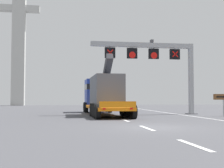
% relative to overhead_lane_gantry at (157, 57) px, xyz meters
% --- Properties ---
extents(ground, '(112.00, 112.00, 0.00)m').
position_rel_overhead_lane_gantry_xyz_m(ground, '(-4.21, -12.48, -5.53)').
color(ground, '#4C4C51').
extents(lane_markings, '(0.20, 58.70, 0.01)m').
position_rel_overhead_lane_gantry_xyz_m(lane_markings, '(-4.62, 9.57, -5.52)').
color(lane_markings, silver).
rests_on(lane_markings, ground).
extents(edge_line_right, '(0.20, 63.00, 0.01)m').
position_rel_overhead_lane_gantry_xyz_m(edge_line_right, '(1.99, -0.48, -5.53)').
color(edge_line_right, silver).
rests_on(edge_line_right, ground).
extents(overhead_lane_gantry, '(10.38, 0.90, 7.23)m').
position_rel_overhead_lane_gantry_xyz_m(overhead_lane_gantry, '(0.00, 0.00, 0.00)').
color(overhead_lane_gantry, '#9EA0A5').
rests_on(overhead_lane_gantry, ground).
extents(heavy_haul_truck_orange, '(3.16, 14.09, 5.30)m').
position_rel_overhead_lane_gantry_xyz_m(heavy_haul_truck_orange, '(-5.17, 1.33, -3.54)').
color(heavy_haul_truck_orange, orange).
rests_on(heavy_haul_truck_orange, ground).
extents(tourist_info_sign_brown, '(1.87, 0.15, 1.91)m').
position_rel_overhead_lane_gantry_xyz_m(tourist_info_sign_brown, '(4.59, -4.11, -4.05)').
color(tourist_info_sign_brown, '#9EA0A5').
rests_on(tourist_info_sign_brown, ground).
extents(bridge_pylon_distant, '(9.00, 2.00, 35.06)m').
position_rel_overhead_lane_gantry_xyz_m(bridge_pylon_distant, '(-19.17, 40.63, 12.39)').
color(bridge_pylon_distant, '#B7B7B2').
rests_on(bridge_pylon_distant, ground).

